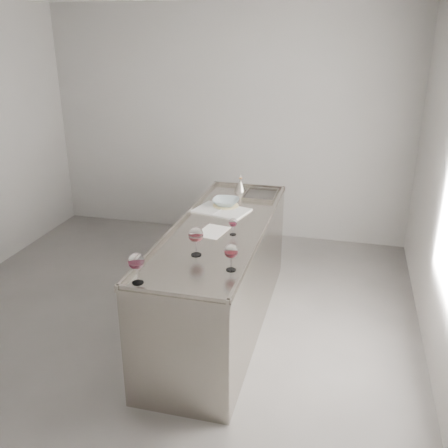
% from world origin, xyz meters
% --- Properties ---
extents(room_shell, '(4.54, 5.04, 2.84)m').
position_xyz_m(room_shell, '(0.00, 0.00, 1.40)').
color(room_shell, '#54514F').
rests_on(room_shell, ground).
extents(counter, '(0.77, 2.42, 0.97)m').
position_xyz_m(counter, '(0.50, 0.30, 0.47)').
color(counter, gray).
rests_on(counter, ground).
extents(wine_glass_left, '(0.11, 0.11, 0.21)m').
position_xyz_m(wine_glass_left, '(0.23, -0.78, 1.09)').
color(wine_glass_left, white).
rests_on(wine_glass_left, counter).
extents(wine_glass_middle, '(0.11, 0.11, 0.22)m').
position_xyz_m(wine_glass_middle, '(0.47, -0.27, 1.10)').
color(wine_glass_middle, white).
rests_on(wine_glass_middle, counter).
extents(wine_glass_right, '(0.10, 0.10, 0.19)m').
position_xyz_m(wine_glass_right, '(0.77, -0.45, 1.08)').
color(wine_glass_right, white).
rests_on(wine_glass_right, counter).
extents(wine_glass_small, '(0.07, 0.07, 0.14)m').
position_xyz_m(wine_glass_small, '(0.64, 0.18, 1.04)').
color(wine_glass_small, white).
rests_on(wine_glass_small, counter).
extents(notebook, '(0.54, 0.44, 0.02)m').
position_xyz_m(notebook, '(0.41, 0.69, 0.95)').
color(notebook, silver).
rests_on(notebook, counter).
extents(loose_paper_top, '(0.25, 0.32, 0.00)m').
position_xyz_m(loose_paper_top, '(0.47, 0.19, 0.94)').
color(loose_paper_top, silver).
rests_on(loose_paper_top, counter).
extents(trivet, '(0.25, 0.25, 0.02)m').
position_xyz_m(trivet, '(0.42, 0.81, 0.95)').
color(trivet, tan).
rests_on(trivet, counter).
extents(ceramic_bowl, '(0.26, 0.26, 0.06)m').
position_xyz_m(ceramic_bowl, '(0.42, 0.81, 0.99)').
color(ceramic_bowl, '#8B9CA1').
rests_on(ceramic_bowl, trivet).
extents(wine_funnel, '(0.13, 0.13, 0.19)m').
position_xyz_m(wine_funnel, '(0.45, 1.30, 1.00)').
color(wine_funnel, '#B2A89E').
rests_on(wine_funnel, counter).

